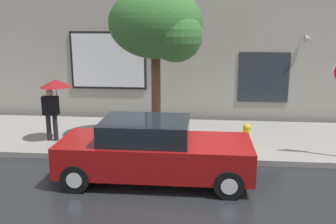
{
  "coord_description": "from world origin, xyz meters",
  "views": [
    {
      "loc": [
        0.45,
        -8.36,
        3.71
      ],
      "look_at": [
        -0.51,
        1.8,
        1.2
      ],
      "focal_mm": 40.14,
      "sensor_mm": 36.0,
      "label": 1
    }
  ],
  "objects_px": {
    "parked_car": "(153,151)",
    "street_tree": "(160,26)",
    "fire_hydrant": "(246,136)",
    "pedestrian_with_umbrella": "(54,93)"
  },
  "relations": [
    {
      "from": "pedestrian_with_umbrella",
      "to": "street_tree",
      "type": "relative_size",
      "value": 0.42
    },
    {
      "from": "pedestrian_with_umbrella",
      "to": "street_tree",
      "type": "distance_m",
      "value": 3.67
    },
    {
      "from": "parked_car",
      "to": "pedestrian_with_umbrella",
      "type": "relative_size",
      "value": 2.38
    },
    {
      "from": "parked_car",
      "to": "fire_hydrant",
      "type": "relative_size",
      "value": 6.14
    },
    {
      "from": "parked_car",
      "to": "pedestrian_with_umbrella",
      "type": "xyz_separation_m",
      "value": [
        -3.25,
        2.3,
        0.89
      ]
    },
    {
      "from": "fire_hydrant",
      "to": "parked_car",
      "type": "bearing_deg",
      "value": -138.72
    },
    {
      "from": "parked_car",
      "to": "street_tree",
      "type": "relative_size",
      "value": 0.99
    },
    {
      "from": "parked_car",
      "to": "street_tree",
      "type": "xyz_separation_m",
      "value": [
        -0.13,
        2.46,
        2.8
      ]
    },
    {
      "from": "parked_car",
      "to": "pedestrian_with_umbrella",
      "type": "bearing_deg",
      "value": 144.8
    },
    {
      "from": "fire_hydrant",
      "to": "street_tree",
      "type": "bearing_deg",
      "value": 171.46
    }
  ]
}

